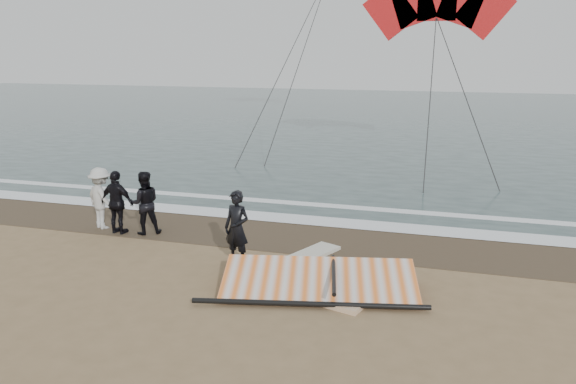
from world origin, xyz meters
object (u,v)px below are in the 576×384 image
Objects in this scene: board_cream at (303,258)px; man_main at (237,228)px; sail_rig at (318,281)px; board_white at (366,287)px.

man_main is at bearing -129.50° from board_cream.
board_cream is 1.76m from sail_rig.
board_white is (3.10, -0.60, -0.83)m from man_main.
sail_rig is at bearing -41.42° from board_cream.
man_main is 0.71× the size of board_white.
board_cream is at bearing 159.11° from board_white.
sail_rig is at bearing -8.78° from man_main.
sail_rig is at bearing -146.18° from board_white.
man_main is 1.78m from board_cream.
board_cream is (1.41, 0.69, -0.84)m from man_main.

